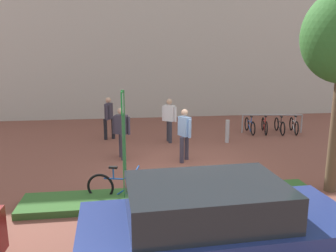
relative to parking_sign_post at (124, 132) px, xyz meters
name	(u,v)px	position (x,y,z in m)	size (l,w,h in m)	color
ground_plane	(184,168)	(1.80, 2.30, -1.73)	(60.00, 60.00, 0.00)	brown
building_facade	(154,23)	(1.80, 11.27, 3.27)	(28.00, 1.20, 10.00)	#B2ADA3
planter_strip	(172,198)	(1.11, 0.00, -1.65)	(7.00, 1.10, 0.16)	#336028
parking_sign_post	(124,132)	(0.00, 0.00, 0.00)	(0.09, 0.36, 2.67)	#2D7238
bike_at_sign	(121,187)	(-0.09, 0.16, -1.39)	(1.65, 0.53, 0.86)	black
bike_rack_cluster	(272,125)	(6.48, 6.36, -1.39)	(2.64, 1.75, 0.83)	#99999E
bollard_steel	(227,131)	(4.03, 5.04, -1.28)	(0.16, 0.16, 0.90)	#ADADB2
person_suited_dark	(109,115)	(-0.56, 6.21, -0.75)	(0.45, 0.59, 1.72)	black
person_shirt_white	(169,118)	(1.79, 5.42, -0.75)	(0.53, 0.43, 1.72)	#2D2D38
person_shirt_blue	(184,132)	(1.94, 2.96, -0.75)	(0.40, 0.55, 1.72)	#383342
person_suited_navy	(121,130)	(-0.06, 3.52, -0.75)	(0.58, 0.49, 1.72)	#383342
car_navy_sedan	(215,229)	(1.37, -2.77, -0.98)	(4.37, 2.17, 1.54)	navy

